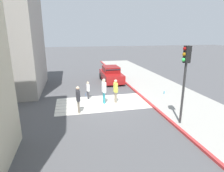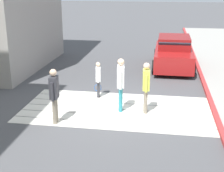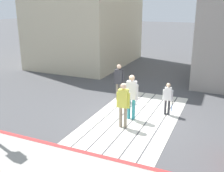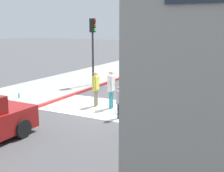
{
  "view_description": "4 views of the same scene",
  "coord_description": "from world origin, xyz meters",
  "views": [
    {
      "loc": [
        2.08,
        12.53,
        4.82
      ],
      "look_at": [
        -0.77,
        -0.14,
        1.19
      ],
      "focal_mm": 30.28,
      "sensor_mm": 36.0,
      "label": 1
    },
    {
      "loc": [
        -1.46,
        10.13,
        4.19
      ],
      "look_at": [
        0.16,
        0.03,
        0.85
      ],
      "focal_mm": 51.67,
      "sensor_mm": 36.0,
      "label": 2
    },
    {
      "loc": [
        -9.35,
        -3.14,
        4.38
      ],
      "look_at": [
        0.18,
        1.07,
        1.16
      ],
      "focal_mm": 42.7,
      "sensor_mm": 36.0,
      "label": 3
    },
    {
      "loc": [
        6.24,
        -11.97,
        3.85
      ],
      "look_at": [
        -0.07,
        0.05,
        1.09
      ],
      "focal_mm": 48.35,
      "sensor_mm": 36.0,
      "label": 4
    }
  ],
  "objects": [
    {
      "name": "sidewalk_west",
      "position": [
        -5.6,
        0.0,
        0.06
      ],
      "size": [
        4.8,
        40.0,
        0.12
      ],
      "primitive_type": "cube",
      "color": "#9E9B93",
      "rests_on": "ground"
    },
    {
      "name": "curb_painted",
      "position": [
        -3.25,
        0.0,
        0.07
      ],
      "size": [
        0.16,
        40.0,
        0.13
      ],
      "primitive_type": "cube",
      "color": "#BC3333",
      "rests_on": "ground"
    },
    {
      "name": "pedestrian_adult_lead",
      "position": [
        -0.14,
        0.1,
        1.05
      ],
      "size": [
        0.27,
        0.52,
        1.81
      ],
      "color": "teal",
      "rests_on": "ground"
    },
    {
      "name": "car_parked_near_curb",
      "position": [
        -2.0,
        -5.99,
        0.73
      ],
      "size": [
        2.01,
        4.31,
        1.57
      ],
      "color": "maroon",
      "rests_on": "ground"
    },
    {
      "name": "ground_plane",
      "position": [
        0.0,
        0.0,
        0.0
      ],
      "size": [
        120.0,
        120.0,
        0.0
      ],
      "primitive_type": "plane",
      "color": "#4C4C4F"
    },
    {
      "name": "pedestrian_adult_side",
      "position": [
        1.7,
        1.39,
        1.01
      ],
      "size": [
        0.25,
        0.5,
        1.73
      ],
      "color": "gray",
      "rests_on": "ground"
    },
    {
      "name": "pedestrian_child_with_racket",
      "position": [
        0.86,
        -1.11,
        0.77
      ],
      "size": [
        0.31,
        0.42,
        1.36
      ],
      "color": "#333338",
      "rests_on": "ground"
    },
    {
      "name": "crosswalk_stripes",
      "position": [
        0.0,
        0.0,
        0.01
      ],
      "size": [
        6.4,
        3.25,
        0.01
      ],
      "color": "silver",
      "rests_on": "ground"
    },
    {
      "name": "water_bottle",
      "position": [
        -5.19,
        -0.67,
        0.23
      ],
      "size": [
        0.07,
        0.07,
        0.22
      ],
      "primitive_type": "cylinder",
      "color": "#33A5BF",
      "rests_on": "sidewalk_west"
    },
    {
      "name": "traffic_light_corner",
      "position": [
        -3.58,
        4.19,
        3.04
      ],
      "size": [
        0.39,
        0.28,
        4.24
      ],
      "color": "#2D2D2D",
      "rests_on": "ground"
    },
    {
      "name": "pedestrian_adult_trailing",
      "position": [
        -0.98,
        0.12,
        0.99
      ],
      "size": [
        0.25,
        0.5,
        1.71
      ],
      "color": "gray",
      "rests_on": "ground"
    }
  ]
}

